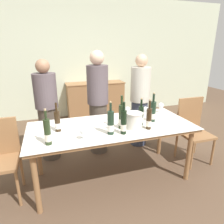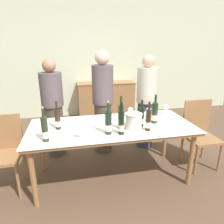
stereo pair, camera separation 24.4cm
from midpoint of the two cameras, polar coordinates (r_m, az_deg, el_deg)
ground_plane at (r=2.87m, az=2.56°, el=-17.94°), size 12.00×12.00×0.00m
back_wall at (r=5.04m, az=-5.21°, el=14.89°), size 8.00×0.10×2.80m
sideboard_cabinet at (r=4.97m, az=-0.26°, el=3.58°), size 1.40×0.46×0.86m
dining_table at (r=2.53m, az=2.77°, el=-5.35°), size 2.04×0.90×0.75m
ice_bucket at (r=2.39m, az=9.12°, el=-2.56°), size 0.20×0.20×0.20m
wine_bottle_0 at (r=2.23m, az=5.83°, el=-3.19°), size 0.07×0.07×0.37m
wine_bottle_1 at (r=2.50m, az=11.18°, el=-1.44°), size 0.07×0.07×0.35m
wine_bottle_2 at (r=2.23m, az=2.09°, el=-3.27°), size 0.08×0.08×0.38m
wine_bottle_3 at (r=2.63m, az=14.71°, el=-0.42°), size 0.08×0.08×0.39m
wine_bottle_4 at (r=2.13m, az=-15.57°, el=-4.97°), size 0.07×0.07×0.38m
wine_bottle_5 at (r=2.38m, az=5.50°, el=-1.61°), size 0.07×0.07×0.41m
wine_bottle_6 at (r=2.38m, az=13.26°, el=-2.41°), size 0.06×0.06×0.37m
wine_bottle_7 at (r=2.42m, az=-12.49°, el=-2.21°), size 0.07×0.07×0.34m
wine_glass_0 at (r=3.02m, az=17.37°, el=1.24°), size 0.08×0.08×0.15m
wine_glass_1 at (r=2.82m, az=7.76°, el=0.50°), size 0.07×0.07×0.14m
wine_glass_2 at (r=2.82m, az=12.87°, el=0.26°), size 0.08×0.08×0.14m
wine_glass_3 at (r=2.15m, az=-5.94°, el=-5.43°), size 0.07×0.07×0.13m
chair_left_end at (r=2.70m, az=-26.43°, el=-9.26°), size 0.42×0.42×0.92m
chair_right_end at (r=3.23m, az=25.64°, el=-4.58°), size 0.42×0.42×0.96m
person_host at (r=3.17m, az=-14.36°, el=0.59°), size 0.33×0.33×1.53m
person_guest_left at (r=3.17m, az=-0.43°, el=2.39°), size 0.33×0.33×1.64m
person_guest_right at (r=3.43m, az=11.74°, el=2.60°), size 0.33×0.33×1.58m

